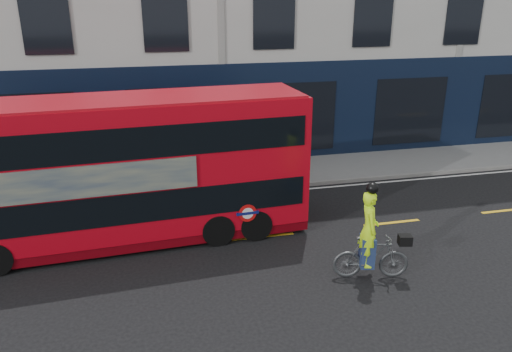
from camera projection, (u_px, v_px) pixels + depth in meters
name	position (u px, v px, depth m)	size (l,w,h in m)	color
ground	(277.00, 263.00, 12.77)	(120.00, 120.00, 0.00)	black
pavement	(231.00, 176.00, 18.70)	(60.00, 3.00, 0.12)	gray
kerb	(239.00, 190.00, 17.32)	(60.00, 0.12, 0.13)	gray
road_edge_line	(240.00, 195.00, 17.07)	(58.00, 0.10, 0.01)	silver
lane_dashes	(263.00, 236.00, 14.14)	(58.00, 0.12, 0.01)	gold
bus	(124.00, 170.00, 13.30)	(10.02, 2.83, 3.99)	red
cyclist	(370.00, 247.00, 11.84)	(1.90, 0.90, 2.47)	#4B4E50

